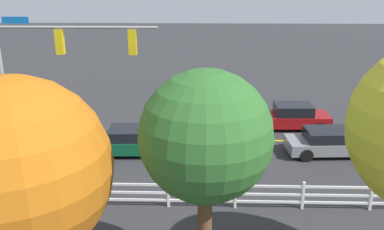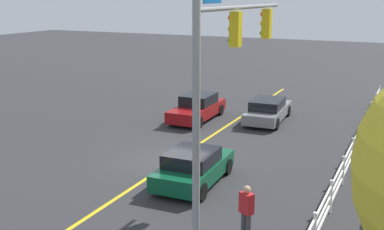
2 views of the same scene
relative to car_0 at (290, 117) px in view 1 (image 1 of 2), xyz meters
The scene contains 10 objects.
ground_plane 7.19m from the car_0, 16.64° to the left, with size 120.00×120.00×0.00m, color #2D2D30.
lane_center_stripe 3.58m from the car_0, 35.66° to the left, with size 28.00×0.16×0.01m, color gold.
signal_assembly 13.95m from the car_0, 28.55° to the left, with size 6.78×0.38×7.04m.
car_0 is the anchor object (origin of this frame).
car_1 9.54m from the car_0, 24.15° to the left, with size 4.12×2.10×1.35m.
car_2 4.01m from the car_0, 110.20° to the left, with size 4.75×2.11×1.31m.
pedestrian 13.89m from the car_0, 30.90° to the left, with size 0.42×0.48×1.69m.
white_rail_fence 9.83m from the car_0, 66.90° to the left, with size 26.10×0.10×1.15m.
tree_0 17.61m from the car_0, 56.19° to the left, with size 4.65×4.65×6.47m.
tree_3 15.42m from the car_0, 70.03° to the left, with size 3.27×3.27×6.57m.
Camera 1 is at (-1.73, 21.07, 8.56)m, focal length 38.38 mm.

